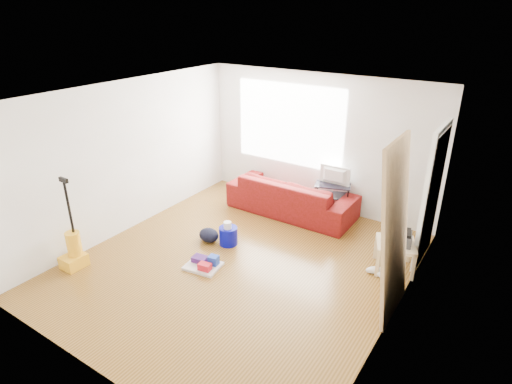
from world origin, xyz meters
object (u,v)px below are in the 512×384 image
Objects in this scene: cleaning_tray at (204,264)px; vacuum at (74,251)px; sofa at (291,212)px; backpack at (209,241)px; bucket at (229,244)px; side_table at (396,247)px; tv_stand at (332,200)px.

vacuum is at bearing -147.75° from cleaning_tray.
sofa reaches higher than backpack.
sofa is at bearing 61.99° from vacuum.
bucket is 0.34m from backpack.
bucket is (-2.44, -0.76, -0.37)m from side_table.
backpack is (-2.77, -0.85, -0.37)m from side_table.
side_table is at bearing 32.66° from cleaning_tray.
vacuum reaches higher than tv_stand.
cleaning_tray is at bearing -127.29° from tv_stand.
side_table is (1.48, -1.08, 0.05)m from tv_stand.
side_table is at bearing 37.71° from backpack.
cleaning_tray is at bearing -81.72° from bucket.
sofa is 6.29× the size of backpack.
backpack is at bearing -162.88° from side_table.
sofa is 2.33m from side_table.
tv_stand is 2.10m from bucket.
cleaning_tray is at bearing 32.64° from vacuum.
side_table is at bearing 159.43° from sofa.
cleaning_tray reaches higher than backpack.
side_table is 1.25× the size of cleaning_tray.
sofa is 3.79m from vacuum.
side_table is 2.32× the size of bucket.
bucket reaches higher than backpack.
tv_stand is at bearing -158.24° from sofa.
sofa is 1.77m from backpack.
vacuum is (-1.62, -1.02, 0.20)m from cleaning_tray.
backpack is at bearing -142.69° from tv_stand.
sofa reaches higher than bucket.
cleaning_tray is (-2.33, -1.50, -0.31)m from side_table.
tv_stand is 1.27× the size of cleaning_tray.
side_table is (2.15, -0.81, 0.37)m from sofa.
side_table is 1.85× the size of backpack.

